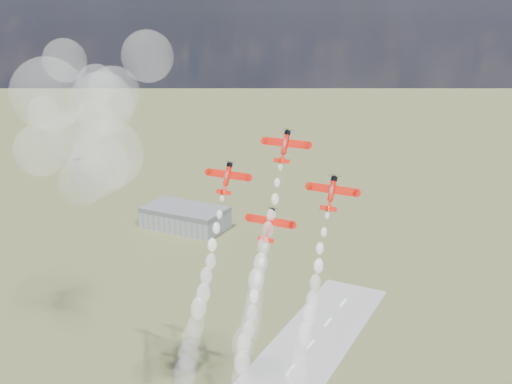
{
  "coord_description": "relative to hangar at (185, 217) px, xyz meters",
  "views": [
    {
      "loc": [
        77.33,
        -109.72,
        130.91
      ],
      "look_at": [
        10.48,
        21.0,
        85.32
      ],
      "focal_mm": 42.0,
      "sensor_mm": 36.0,
      "label": 1
    }
  ],
  "objects": [
    {
      "name": "smoke_trail_left",
      "position": [
        121.91,
        -177.29,
        44.71
      ],
      "size": [
        5.29,
        23.11,
        43.76
      ],
      "color": "white",
      "rests_on": "plane_left"
    },
    {
      "name": "plane_lead",
      "position": [
        136.48,
        -154.64,
        90.72
      ],
      "size": [
        12.21,
        6.1,
        8.1
      ],
      "rotation": [
        1.12,
        0.0,
        0.0
      ],
      "color": "red",
      "rests_on": "ground"
    },
    {
      "name": "hangar",
      "position": [
        0.0,
        0.0,
        0.0
      ],
      "size": [
        50.0,
        28.0,
        13.0
      ],
      "color": "gray",
      "rests_on": "ground"
    },
    {
      "name": "smoke_trail_right",
      "position": [
        151.08,
        -176.9,
        44.91
      ],
      "size": [
        5.94,
        22.51,
        43.69
      ],
      "color": "white",
      "rests_on": "plane_right"
    },
    {
      "name": "plane_left",
      "position": [
        121.98,
        -159.11,
        81.61
      ],
      "size": [
        12.21,
        6.1,
        8.1
      ],
      "rotation": [
        1.12,
        0.0,
        0.0
      ],
      "color": "red",
      "rests_on": "ground"
    },
    {
      "name": "plane_right",
      "position": [
        150.97,
        -159.11,
        81.61
      ],
      "size": [
        12.21,
        6.1,
        8.1
      ],
      "rotation": [
        1.12,
        0.0,
        0.0
      ],
      "color": "red",
      "rests_on": "ground"
    },
    {
      "name": "drifted_smoke_cloud",
      "position": [
        70.67,
        -154.6,
        90.21
      ],
      "size": [
        55.98,
        40.67,
        58.0
      ],
      "color": "white",
      "rests_on": "ground"
    },
    {
      "name": "smoke_trail_lead",
      "position": [
        136.52,
        -172.58,
        54.13
      ],
      "size": [
        5.84,
        22.97,
        43.07
      ],
      "color": "white",
      "rests_on": "plane_lead"
    },
    {
      "name": "plane_slot",
      "position": [
        136.48,
        -163.57,
        72.5
      ],
      "size": [
        12.21,
        6.1,
        8.1
      ],
      "rotation": [
        1.12,
        0.0,
        0.0
      ],
      "color": "red",
      "rests_on": "ground"
    }
  ]
}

